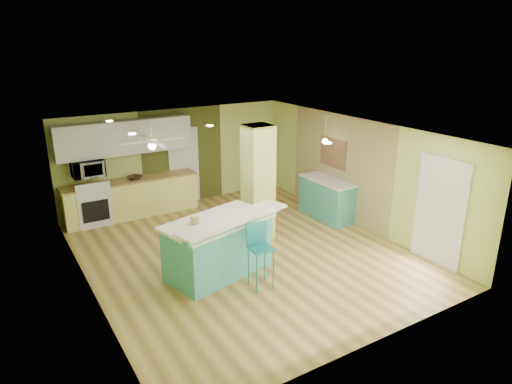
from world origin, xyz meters
TOP-DOWN VIEW (x-y plane):
  - floor at (0.00, 0.00)m, footprint 6.00×7.00m
  - ceiling at (0.00, 0.00)m, footprint 6.00×7.00m
  - wall_back at (0.00, 3.50)m, footprint 6.00×0.01m
  - wall_front at (0.00, -3.50)m, footprint 6.00×0.01m
  - wall_left at (-3.00, 0.00)m, footprint 0.01×7.00m
  - wall_right at (3.00, 0.00)m, footprint 0.01×7.00m
  - wood_panel at (2.99, 0.60)m, footprint 0.02×3.40m
  - olive_accent at (0.20, 3.49)m, footprint 2.20×0.02m
  - interior_door at (0.20, 3.46)m, footprint 0.82×0.05m
  - french_door at (2.97, -2.30)m, footprint 0.04×1.08m
  - column at (0.65, 0.50)m, footprint 0.55×0.55m
  - kitchen_run at (-1.30, 3.20)m, footprint 3.25×0.63m
  - stove at (-2.25, 3.19)m, footprint 0.76×0.66m
  - upper_cabinets at (-1.30, 3.32)m, footprint 3.20×0.34m
  - microwave at (-2.25, 3.20)m, footprint 0.70×0.48m
  - ceiling_fan at (-1.10, 2.00)m, footprint 1.41×1.41m
  - pendant_lamp at (2.65, 0.75)m, footprint 0.14×0.14m
  - wall_decor at (2.96, 0.80)m, footprint 0.03×0.90m
  - peninsula at (-0.81, -0.49)m, footprint 2.38×1.70m
  - bar_stool at (-0.41, -1.25)m, footprint 0.42×0.42m
  - side_counter at (2.70, 0.64)m, footprint 0.63×1.49m
  - fruit_bowl at (-1.21, 3.16)m, footprint 0.44×0.44m
  - canister at (-1.24, -0.43)m, footprint 0.17×0.17m

SIDE VIEW (x-z plane):
  - floor at x=0.00m, z-range -0.01..0.00m
  - stove at x=-2.25m, z-range -0.08..1.00m
  - kitchen_run at x=-1.30m, z-range 0.00..0.94m
  - side_counter at x=2.70m, z-range 0.00..0.96m
  - peninsula at x=-0.81m, z-range -0.05..1.17m
  - bar_stool at x=-0.41m, z-range 0.20..1.36m
  - fruit_bowl at x=-1.21m, z-range 0.94..1.02m
  - interior_door at x=0.20m, z-range 0.00..2.00m
  - french_door at x=2.97m, z-range 0.00..2.10m
  - canister at x=-1.24m, z-range 1.06..1.22m
  - wall_back at x=0.00m, z-range 0.00..2.50m
  - wall_front at x=0.00m, z-range 0.00..2.50m
  - wall_left at x=-3.00m, z-range 0.00..2.50m
  - wall_right at x=3.00m, z-range 0.00..2.50m
  - wood_panel at x=2.99m, z-range 0.00..2.50m
  - olive_accent at x=0.20m, z-range 0.00..2.50m
  - column at x=0.65m, z-range 0.00..2.50m
  - microwave at x=-2.25m, z-range 1.16..1.55m
  - wall_decor at x=2.96m, z-range 1.20..1.90m
  - pendant_lamp at x=2.65m, z-range 1.54..2.23m
  - upper_cabinets at x=-1.30m, z-range 1.55..2.35m
  - ceiling_fan at x=-1.10m, z-range 1.77..2.38m
  - ceiling at x=0.00m, z-range 2.50..2.51m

